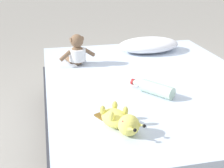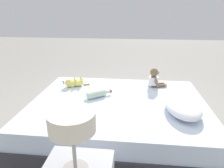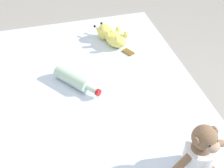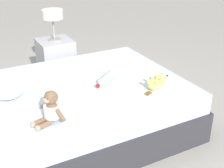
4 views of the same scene
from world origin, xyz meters
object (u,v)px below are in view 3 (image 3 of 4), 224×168
at_px(plush_monkey, 202,154).
at_px(plush_yellow_creature, 111,36).
at_px(bed, 75,149).
at_px(glass_bottle, 74,79).

xyz_separation_m(plush_monkey, plush_yellow_creature, (0.09, -0.97, -0.05)).
relative_size(plush_monkey, plush_yellow_creature, 0.90).
bearing_deg(plush_monkey, plush_yellow_creature, -84.47).
bearing_deg(plush_yellow_creature, plush_monkey, 95.53).
relative_size(bed, plush_monkey, 6.50).
relative_size(bed, plush_yellow_creature, 5.83).
distance_m(plush_monkey, glass_bottle, 0.75).
height_order(bed, glass_bottle, glass_bottle).
height_order(plush_monkey, plush_yellow_creature, plush_monkey).
height_order(bed, plush_yellow_creature, plush_yellow_creature).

